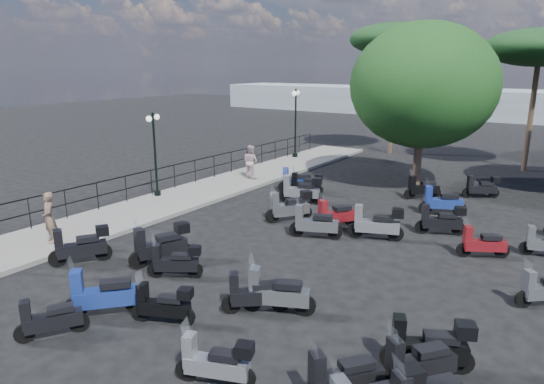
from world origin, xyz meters
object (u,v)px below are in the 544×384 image
Objects in this scene: scooter_4 at (297,182)px; scooter_13 at (164,305)px; scooter_9 at (290,207)px; lamp_post_2 at (296,119)px; scooter_3 at (287,210)px; scooter_6 at (103,295)px; scooter_22 at (441,221)px; broadleaf_tree at (423,86)px; scooter_5 at (306,184)px; scooter_21 at (377,224)px; scooter_15 at (314,224)px; pine_2 at (397,40)px; scooter_23 at (482,187)px; scooter_7 at (50,320)px; scooter_16 at (442,202)px; scooter_11 at (301,190)px; scooter_10 at (335,216)px; scooter_14 at (254,295)px; pedestrian_far at (251,162)px; scooter_19 at (429,346)px; scooter_27 at (482,244)px; pine_0 at (540,48)px; scooter_8 at (161,245)px; scooter_2 at (81,246)px; scooter_20 at (276,294)px; woman at (49,218)px; scooter_30 at (417,364)px; lamp_post_1 at (155,149)px.

scooter_4 is 12.02m from scooter_13.
lamp_post_2 is at bearing -21.87° from scooter_9.
scooter_4 is at bearing -28.52° from scooter_3.
scooter_6 reaches higher than scooter_22.
broadleaf_tree reaches higher than scooter_3.
scooter_21 reaches higher than scooter_5.
scooter_15 is at bearing -175.58° from scooter_9.
pine_2 is (-2.10, 15.78, 6.67)m from scooter_3.
broadleaf_tree reaches higher than lamp_post_2.
broadleaf_tree is (-2.94, 0.17, 4.24)m from scooter_23.
scooter_7 is 14.24m from scooter_16.
scooter_4 is 0.85× the size of scooter_11.
scooter_10 is at bearing 122.46° from scooter_23.
scooter_14 is at bearing -86.86° from broadleaf_tree.
scooter_11 is (4.11, -1.99, -0.42)m from pedestrian_far.
scooter_19 is 1.16× the size of scooter_27.
pine_0 is at bearing -72.89° from scooter_10.
scooter_8 reaches higher than scooter_10.
pine_2 is at bearing -96.60° from pedestrian_far.
scooter_22 is 0.21× the size of broadleaf_tree.
scooter_16 is 10.54m from scooter_19.
pine_2 is (-1.21, 21.14, 6.55)m from scooter_8.
scooter_23 is at bearing -95.62° from pine_0.
scooter_10 is 0.91× the size of scooter_15.
scooter_2 is (2.10, -11.05, -0.45)m from pedestrian_far.
scooter_9 is at bearing 33.93° from scooter_15.
scooter_5 is at bearing 87.70° from scooter_23.
scooter_20 is 21.63m from pine_0.
scooter_22 is (4.82, 9.99, -0.02)m from scooter_6.
scooter_20 reaches higher than scooter_23.
pedestrian_far is at bearing -3.23° from scooter_9.
lamp_post_2 is 2.51× the size of woman.
scooter_5 is 1.09× the size of scooter_13.
scooter_27 is (6.41, 8.62, -0.09)m from scooter_6.
scooter_30 is 0.18× the size of broadleaf_tree.
scooter_16 is at bearing 0.95° from scooter_27.
pine_2 is at bearing -10.18° from scooter_15.
pine_2 reaches higher than lamp_post_1.
scooter_15 is at bearing -27.86° from lamp_post_1.
woman is 9.41m from scooter_10.
scooter_16 reaches higher than scooter_3.
lamp_post_1 is 11.07m from scooter_14.
scooter_30 is (11.98, -11.09, -0.52)m from pedestrian_far.
pedestrian_far is 13.68m from scooter_6.
scooter_20 is at bearing -164.00° from scooter_8.
lamp_post_2 reaches higher than scooter_21.
scooter_13 is (4.50, -1.03, -0.08)m from scooter_2.
scooter_13 is 5.47m from scooter_30.
woman is 10.77m from pedestrian_far.
scooter_9 is (0.06, 0.11, 0.11)m from scooter_3.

